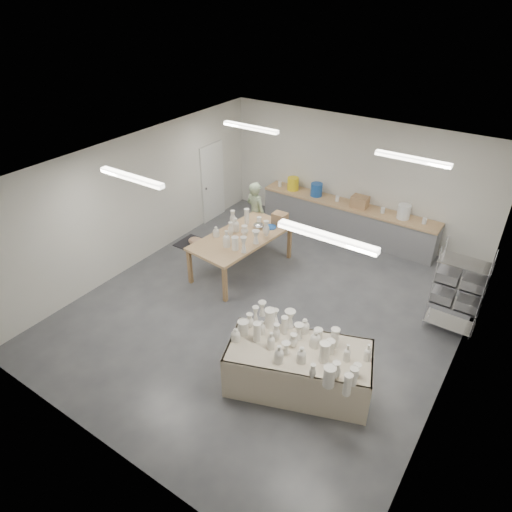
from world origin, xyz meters
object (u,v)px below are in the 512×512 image
Objects in this scene: work_table at (245,235)px; potter at (256,213)px; drying_table at (298,366)px; red_stool at (262,229)px.

potter reaches higher than work_table.
drying_table is 6.71× the size of red_stool.
potter is (-3.24, 3.58, 0.36)m from drying_table.
red_stool is at bearing -77.09° from potter.
drying_table is 1.55× the size of potter.
drying_table is 4.84m from potter.
drying_table reaches higher than red_stool.
drying_table is at bearing 145.06° from potter.
drying_table is at bearing -35.41° from work_table.
work_table is (-2.74, 2.41, 0.45)m from drying_table.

